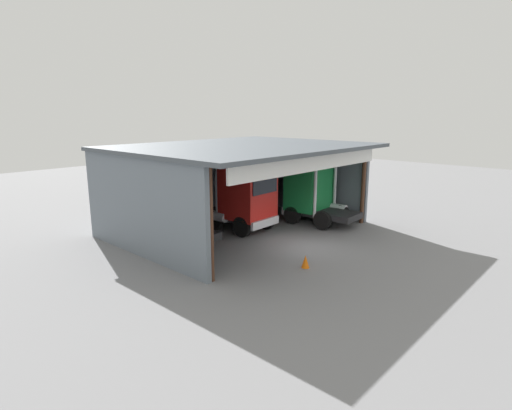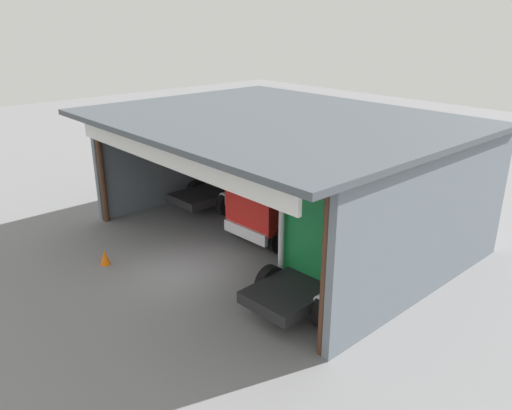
# 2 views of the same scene
# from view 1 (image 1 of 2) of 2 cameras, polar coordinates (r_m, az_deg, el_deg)

# --- Properties ---
(ground_plane) EXTENTS (80.00, 80.00, 0.00)m
(ground_plane) POSITION_cam_1_polar(r_m,az_deg,el_deg) (21.14, 6.71, -5.69)
(ground_plane) COLOR slate
(ground_plane) RESTS_ON ground
(workshop_shed) EXTENTS (13.32, 10.74, 4.89)m
(workshop_shed) POSITION_cam_1_polar(r_m,az_deg,el_deg) (23.87, -3.73, 4.95)
(workshop_shed) COLOR slate
(workshop_shed) RESTS_ON ground
(truck_black_center_bay) EXTENTS (2.76, 5.18, 3.64)m
(truck_black_center_bay) POSITION_cam_1_polar(r_m,az_deg,el_deg) (22.04, -12.81, -0.32)
(truck_black_center_bay) COLOR black
(truck_black_center_bay) RESTS_ON ground
(truck_red_yard_outside) EXTENTS (2.63, 4.51, 3.74)m
(truck_red_yard_outside) POSITION_cam_1_polar(r_m,az_deg,el_deg) (23.25, -1.56, 1.13)
(truck_red_yard_outside) COLOR red
(truck_red_yard_outside) RESTS_ON ground
(truck_green_right_bay) EXTENTS (2.80, 4.47, 3.55)m
(truck_green_right_bay) POSITION_cam_1_polar(r_m,az_deg,el_deg) (25.45, 7.83, 1.66)
(truck_green_right_bay) COLOR #197F3D
(truck_green_right_bay) RESTS_ON ground
(oil_drum) EXTENTS (0.58, 0.58, 0.93)m
(oil_drum) POSITION_cam_1_polar(r_m,az_deg,el_deg) (25.05, -11.52, -1.84)
(oil_drum) COLOR gold
(oil_drum) RESTS_ON ground
(tool_cart) EXTENTS (0.90, 0.60, 1.00)m
(tool_cart) POSITION_cam_1_polar(r_m,az_deg,el_deg) (25.08, -11.77, -1.75)
(tool_cart) COLOR black
(tool_cart) RESTS_ON ground
(traffic_cone) EXTENTS (0.36, 0.36, 0.56)m
(traffic_cone) POSITION_cam_1_polar(r_m,az_deg,el_deg) (18.26, 6.85, -7.76)
(traffic_cone) COLOR orange
(traffic_cone) RESTS_ON ground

